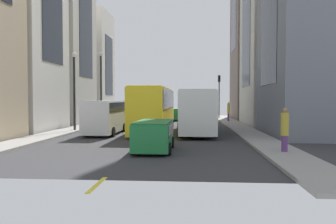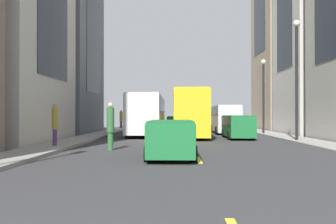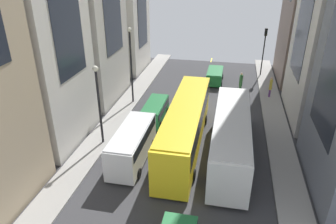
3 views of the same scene
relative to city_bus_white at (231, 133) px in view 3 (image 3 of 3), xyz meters
The scene contains 18 objects.
ground_plane 5.48m from the city_bus_white, 49.38° to the right, with size 40.76×40.76×0.00m, color #333335.
sidewalk_west 5.90m from the city_bus_white, 136.00° to the right, with size 2.10×44.00×0.15m, color gray.
sidewalk_east 11.50m from the city_bus_white, 19.98° to the right, with size 2.10×44.00×0.15m, color gray.
lane_stripe_0 25.17m from the city_bus_white, 82.39° to the right, with size 0.16×2.00×0.01m, color yellow.
lane_stripe_1 16.92m from the city_bus_white, 78.60° to the right, with size 0.16×2.00×0.01m, color yellow.
lane_stripe_2 8.96m from the city_bus_white, 67.64° to the right, with size 0.16×2.00×0.01m, color yellow.
lane_stripe_3 3.89m from the city_bus_white, ahead, with size 0.16×2.00×0.01m, color yellow.
building_east_0 25.41m from the city_bus_white, 48.52° to the right, with size 9.19×7.12×14.74m.
city_bus_white is the anchor object (origin of this frame).
streetcar_yellow 3.61m from the city_bus_white, 13.02° to the right, with size 2.70×13.31×3.59m.
delivery_van_white 7.30m from the city_bus_white, 15.79° to the left, with size 2.25×6.19×2.58m.
car_green_0 8.45m from the city_bus_white, 33.91° to the right, with size 1.88×4.65×1.69m.
car_green_1 15.93m from the city_bus_white, 81.93° to the right, with size 1.96×4.22×1.52m.
pedestrian_waiting_curb 12.69m from the city_bus_white, 107.82° to the right, with size 0.30×0.30×2.22m.
pedestrian_walking_far 13.00m from the city_bus_white, 93.52° to the right, with size 0.37×0.37×2.35m.
traffic_light_near_corner 19.68m from the city_bus_white, 99.90° to the right, with size 0.32×0.44×5.86m.
streetlamp_near 10.33m from the city_bus_white, ahead, with size 0.44×0.44×6.43m.
streetlamp_far 13.14m from the city_bus_white, 38.15° to the right, with size 0.44×0.44×7.61m.
Camera 3 is at (-2.80, 24.33, 13.57)m, focal length 33.48 mm.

